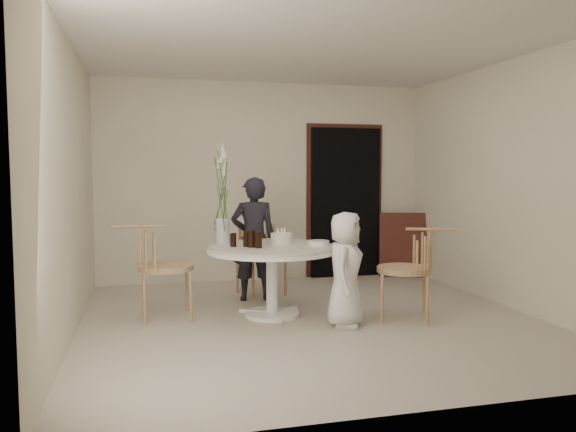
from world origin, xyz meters
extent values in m
plane|color=#BEB5A2|center=(0.00, 0.00, 0.00)|extent=(4.50, 4.50, 0.00)
plane|color=silver|center=(0.00, 0.00, 2.70)|extent=(4.50, 4.50, 0.00)
plane|color=#F1E5CA|center=(0.00, 2.25, 1.35)|extent=(4.50, 0.00, 4.50)
plane|color=#F1E5CA|center=(0.00, -2.25, 1.35)|extent=(4.50, 0.00, 4.50)
plane|color=#F1E5CA|center=(-2.25, 0.00, 1.35)|extent=(0.00, 4.50, 4.50)
plane|color=#F1E5CA|center=(2.25, 0.00, 1.35)|extent=(0.00, 4.50, 4.50)
cube|color=black|center=(1.15, 2.19, 1.05)|extent=(1.00, 0.10, 2.10)
cube|color=#592A1E|center=(1.15, 2.23, 1.11)|extent=(1.12, 0.03, 2.22)
cylinder|color=white|center=(-0.35, 0.25, 0.02)|extent=(0.56, 0.56, 0.04)
cylinder|color=white|center=(-0.35, 0.25, 0.34)|extent=(0.12, 0.12, 0.65)
cylinder|color=white|center=(-0.35, 0.25, 0.68)|extent=(1.33, 1.33, 0.03)
cylinder|color=silver|center=(-0.35, 0.25, 0.71)|extent=(1.30, 1.30, 0.04)
cube|color=#592A1E|center=(1.95, 1.95, 0.45)|extent=(0.71, 0.44, 0.90)
cylinder|color=tan|center=(-0.41, 1.02, 0.25)|extent=(0.03, 0.03, 0.49)
cylinder|color=tan|center=(0.01, 1.14, 0.25)|extent=(0.03, 0.03, 0.49)
cylinder|color=tan|center=(-0.52, 1.44, 0.25)|extent=(0.03, 0.03, 0.49)
cylinder|color=tan|center=(-0.10, 1.56, 0.25)|extent=(0.03, 0.03, 0.49)
cylinder|color=tan|center=(-0.25, 1.29, 0.51)|extent=(0.54, 0.54, 0.05)
cylinder|color=tan|center=(0.80, 0.08, 0.24)|extent=(0.03, 0.03, 0.49)
cylinder|color=tan|center=(0.62, -0.31, 0.24)|extent=(0.03, 0.03, 0.49)
cylinder|color=tan|center=(1.19, -0.09, 0.24)|extent=(0.03, 0.03, 0.49)
cylinder|color=tan|center=(1.02, -0.49, 0.24)|extent=(0.03, 0.03, 0.49)
cylinder|color=tan|center=(0.91, -0.20, 0.51)|extent=(0.54, 0.54, 0.05)
cylinder|color=tan|center=(-1.18, 0.23, 0.25)|extent=(0.03, 0.03, 0.50)
cylinder|color=tan|center=(-1.19, 0.67, 0.25)|extent=(0.03, 0.03, 0.50)
cylinder|color=tan|center=(-1.63, 0.22, 0.25)|extent=(0.03, 0.03, 0.50)
cylinder|color=tan|center=(-1.64, 0.66, 0.25)|extent=(0.03, 0.03, 0.50)
cylinder|color=tan|center=(-1.41, 0.44, 0.52)|extent=(0.56, 0.56, 0.06)
imported|color=black|center=(-0.40, 1.02, 0.71)|extent=(0.56, 0.40, 1.43)
imported|color=white|center=(0.25, -0.29, 0.55)|extent=(0.57, 0.64, 1.11)
cylinder|color=white|center=(-0.21, 0.39, 0.79)|extent=(0.23, 0.23, 0.11)
cylinder|color=#FFE5A1|center=(-0.21, 0.39, 0.87)|extent=(0.01, 0.01, 0.05)
cylinder|color=#FFE5A1|center=(-0.18, 0.42, 0.87)|extent=(0.01, 0.01, 0.05)
cylinder|color=#FFE5A1|center=(-0.25, 0.41, 0.87)|extent=(0.01, 0.01, 0.05)
cylinder|color=black|center=(-0.61, 0.27, 0.81)|extent=(0.08, 0.08, 0.15)
cylinder|color=black|center=(-0.52, 0.13, 0.81)|extent=(0.09, 0.09, 0.16)
cylinder|color=black|center=(-0.74, 0.29, 0.80)|extent=(0.08, 0.08, 0.14)
cylinder|color=black|center=(-0.57, 0.20, 0.81)|extent=(0.10, 0.10, 0.17)
cylinder|color=white|center=(0.12, 0.15, 0.76)|extent=(0.23, 0.23, 0.05)
cylinder|color=silver|center=(-0.82, 0.54, 0.87)|extent=(0.14, 0.14, 0.27)
cylinder|color=#3B6129|center=(-0.79, 0.55, 1.20)|extent=(0.01, 0.01, 0.68)
cone|color=beige|center=(-0.79, 0.55, 1.54)|extent=(0.07, 0.07, 0.17)
cylinder|color=#3B6129|center=(-0.83, 0.56, 1.23)|extent=(0.01, 0.01, 0.73)
cone|color=beige|center=(-0.83, 0.56, 1.60)|extent=(0.07, 0.07, 0.17)
cylinder|color=#3B6129|center=(-0.85, 0.53, 1.26)|extent=(0.01, 0.01, 0.79)
cone|color=beige|center=(-0.85, 0.53, 1.66)|extent=(0.07, 0.07, 0.17)
cylinder|color=#3B6129|center=(-0.81, 0.51, 1.29)|extent=(0.01, 0.01, 0.85)
cone|color=beige|center=(-0.81, 0.51, 1.72)|extent=(0.07, 0.07, 0.17)
camera|label=1|loc=(-1.60, -5.31, 1.49)|focal=35.00mm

